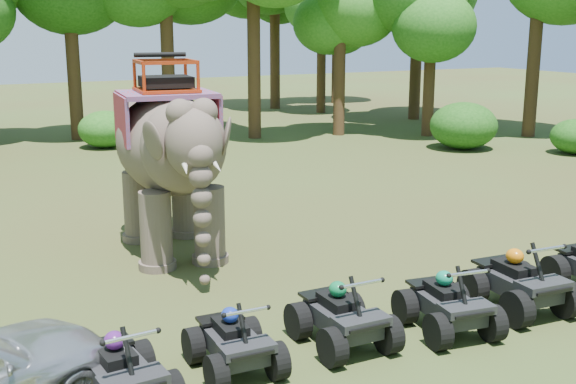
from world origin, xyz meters
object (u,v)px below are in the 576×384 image
at_px(elephant, 170,156).
at_px(atv_1, 234,334).
at_px(atv_4, 520,274).
at_px(atv_3, 448,296).
at_px(atv_0, 119,363).
at_px(atv_2, 342,308).

distance_m(elephant, atv_1, 6.25).
bearing_deg(atv_4, atv_3, -171.24).
bearing_deg(atv_1, atv_3, -3.71).
height_order(elephant, atv_1, elephant).
height_order(atv_0, atv_1, atv_0).
height_order(atv_0, atv_2, atv_2).
height_order(atv_0, atv_3, atv_0).
height_order(atv_2, atv_3, atv_2).
xyz_separation_m(atv_2, atv_4, (3.55, -0.17, 0.05)).
height_order(elephant, atv_4, elephant).
distance_m(atv_0, atv_1, 1.76).
height_order(atv_0, atv_4, atv_4).
bearing_deg(atv_3, atv_4, 13.13).
relative_size(atv_3, atv_4, 0.92).
xyz_separation_m(elephant, atv_2, (0.86, -5.94, -1.54)).
bearing_deg(elephant, atv_1, -93.87).
bearing_deg(elephant, atv_0, -108.17).
xyz_separation_m(elephant, atv_3, (2.69, -6.27, -1.55)).
bearing_deg(atv_0, elephant, 61.64).
bearing_deg(atv_4, atv_2, -179.39).
relative_size(elephant, atv_0, 3.07).
relative_size(atv_1, atv_2, 0.92).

